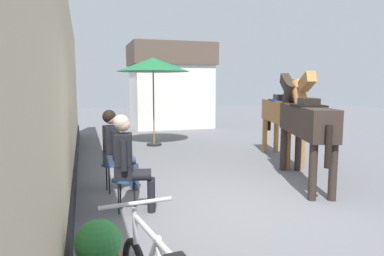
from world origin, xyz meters
The scene contains 9 objects.
ground_plane centered at (0.00, 3.00, 0.00)m, with size 40.00×40.00×0.00m, color slate.
pub_facade_wall centered at (-2.55, 1.50, 1.54)m, with size 0.34×14.00×3.40m.
distant_cottage centered at (1.40, 10.08, 1.80)m, with size 3.40×2.60×3.50m.
seated_visitor_near centered at (-1.62, 0.31, 0.78)m, with size 0.61×0.48×1.39m.
seated_visitor_far centered at (-1.71, 1.32, 0.78)m, with size 0.61×0.49×1.39m.
saddled_horse_near centered at (1.67, 0.92, 1.16)m, with size 1.22×2.88×2.06m.
saddled_horse_far centered at (2.31, 2.63, 1.16)m, with size 1.04×2.93×2.06m.
flower_planter_near centered at (-2.12, -1.57, 0.33)m, with size 0.43×0.43×0.64m.
cafe_parasol centered at (-0.21, 5.61, 2.36)m, with size 2.10×2.10×2.58m.
Camera 1 is at (-2.20, -4.58, 1.80)m, focal length 32.80 mm.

